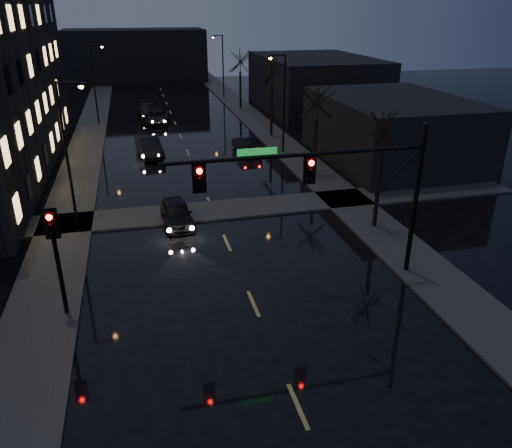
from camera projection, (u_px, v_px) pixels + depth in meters
sidewalk_left at (86, 149)px, 43.04m from camera, size 3.00×140.00×0.12m
sidewalk_right at (275, 138)px, 46.71m from camera, size 3.00×140.00×0.12m
sidewalk_cross at (213, 210)px, 30.20m from camera, size 40.00×3.00×0.12m
commercial_right_near at (392, 129)px, 39.24m from camera, size 10.00×14.00×5.00m
commercial_right_far at (315, 83)px, 58.93m from camera, size 12.00×18.00×6.00m
far_block at (136, 55)px, 80.90m from camera, size 22.00×10.00×8.00m
signal_mast at (338, 179)px, 20.64m from camera, size 11.11×0.41×7.00m
signal_pole_left at (55, 248)px, 18.93m from camera, size 0.35×0.41×4.53m
tree_near at (385, 117)px, 25.53m from camera, size 3.52×3.52×8.08m
tree_mid_a at (318, 94)px, 34.59m from camera, size 3.30×3.30×7.58m
tree_mid_b at (272, 64)px, 44.95m from camera, size 3.74×3.74×8.59m
tree_far at (240, 56)px, 57.62m from camera, size 3.43×3.43×7.88m
streetlight_l_near at (69, 144)px, 26.22m from camera, size 1.53×0.28×8.00m
streetlight_l_far at (95, 78)px, 50.24m from camera, size 1.53×0.28×8.00m
streetlight_r_mid at (282, 96)px, 40.17m from camera, size 1.53×0.28×8.00m
streetlight_r_far at (221, 61)px, 65.08m from camera, size 1.53×0.28×8.00m
oncoming_car_a at (177, 213)px, 28.18m from camera, size 1.80×4.07×1.36m
oncoming_car_b at (149, 147)px, 40.93m from camera, size 2.28×4.94×1.57m
oncoming_car_c at (157, 117)px, 52.43m from camera, size 2.82×5.11×1.35m
oncoming_car_d at (148, 111)px, 55.11m from camera, size 2.69×5.56×1.56m
lead_car at (246, 144)px, 42.23m from camera, size 1.87×4.16×1.32m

